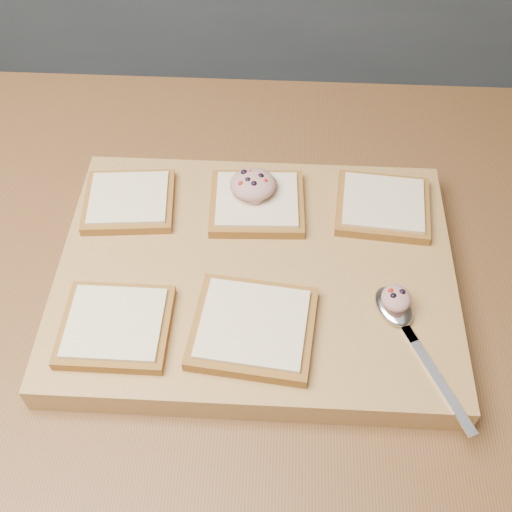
{
  "coord_description": "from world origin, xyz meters",
  "views": [
    {
      "loc": [
        0.2,
        -0.46,
        1.53
      ],
      "look_at": [
        0.18,
        -0.01,
        0.96
      ],
      "focal_mm": 45.0,
      "sensor_mm": 36.0,
      "label": 1
    }
  ],
  "objects_px": {
    "bread_far_center": "(257,203)",
    "spoon": "(400,316)",
    "tuna_salad_dollop": "(253,184)",
    "cutting_board": "(256,275)"
  },
  "relations": [
    {
      "from": "cutting_board",
      "to": "spoon",
      "type": "xyz_separation_m",
      "value": [
        0.16,
        -0.06,
        0.02
      ]
    },
    {
      "from": "bread_far_center",
      "to": "spoon",
      "type": "relative_size",
      "value": 0.67
    },
    {
      "from": "cutting_board",
      "to": "tuna_salad_dollop",
      "type": "relative_size",
      "value": 8.07
    },
    {
      "from": "bread_far_center",
      "to": "spoon",
      "type": "height_order",
      "value": "bread_far_center"
    },
    {
      "from": "spoon",
      "to": "bread_far_center",
      "type": "bearing_deg",
      "value": 135.85
    },
    {
      "from": "cutting_board",
      "to": "bread_far_center",
      "type": "bearing_deg",
      "value": 92.27
    },
    {
      "from": "bread_far_center",
      "to": "tuna_salad_dollop",
      "type": "xyz_separation_m",
      "value": [
        -0.01,
        0.01,
        0.02
      ]
    },
    {
      "from": "spoon",
      "to": "tuna_salad_dollop",
      "type": "bearing_deg",
      "value": 135.01
    },
    {
      "from": "tuna_salad_dollop",
      "to": "spoon",
      "type": "distance_m",
      "value": 0.24
    },
    {
      "from": "cutting_board",
      "to": "spoon",
      "type": "height_order",
      "value": "spoon"
    }
  ]
}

